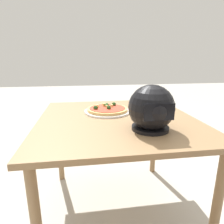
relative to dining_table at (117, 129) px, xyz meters
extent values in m
plane|color=#B2ADA3|center=(0.00, 0.00, -0.66)|extent=(14.00, 14.00, 0.00)
cube|color=olive|center=(0.00, 0.00, 0.07)|extent=(1.03, 1.06, 0.03)
cylinder|color=olive|center=(-0.46, -0.47, -0.30)|extent=(0.05, 0.05, 0.71)
cylinder|color=olive|center=(0.46, -0.47, -0.30)|extent=(0.05, 0.05, 0.71)
cylinder|color=olive|center=(-0.46, 0.47, -0.30)|extent=(0.05, 0.05, 0.71)
cylinder|color=white|center=(0.05, -0.15, 0.09)|extent=(0.34, 0.34, 0.01)
cylinder|color=tan|center=(0.05, -0.15, 0.10)|extent=(0.30, 0.30, 0.02)
cylinder|color=red|center=(0.05, -0.15, 0.11)|extent=(0.26, 0.26, 0.00)
sphere|color=#234C1E|center=(0.04, -0.11, 0.12)|extent=(0.03, 0.03, 0.03)
sphere|color=#234C1E|center=(0.14, -0.12, 0.12)|extent=(0.03, 0.03, 0.03)
sphere|color=#234C1E|center=(-0.01, -0.22, 0.12)|extent=(0.03, 0.03, 0.03)
sphere|color=#234C1E|center=(0.05, -0.19, 0.12)|extent=(0.03, 0.03, 0.03)
cylinder|color=#E0D172|center=(0.07, -0.21, 0.12)|extent=(0.02, 0.02, 0.02)
cylinder|color=#E0D172|center=(0.05, -0.17, 0.12)|extent=(0.03, 0.03, 0.02)
cylinder|color=#E0D172|center=(0.12, -0.17, 0.12)|extent=(0.02, 0.02, 0.02)
cylinder|color=#E0D172|center=(0.01, -0.18, 0.12)|extent=(0.02, 0.02, 0.02)
sphere|color=black|center=(-0.15, 0.25, 0.21)|extent=(0.25, 0.25, 0.25)
cylinder|color=black|center=(-0.15, 0.25, 0.09)|extent=(0.21, 0.21, 0.02)
cube|color=black|center=(-0.15, 0.36, 0.21)|extent=(0.16, 0.02, 0.09)
cylinder|color=silver|center=(-0.27, -0.05, 0.14)|extent=(0.07, 0.07, 0.11)
camera|label=1|loc=(0.22, 1.24, 0.47)|focal=31.37mm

